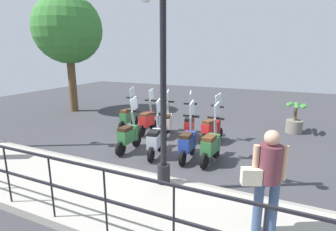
# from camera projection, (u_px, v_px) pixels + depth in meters

# --- Properties ---
(ground_plane) EXTENTS (28.00, 28.00, 0.00)m
(ground_plane) POSITION_uv_depth(u_px,v_px,m) (180.00, 148.00, 7.84)
(ground_plane) COLOR #38383D
(promenade_walkway) EXTENTS (2.20, 20.00, 0.15)m
(promenade_walkway) POSITION_uv_depth(u_px,v_px,m) (119.00, 197.00, 5.04)
(promenade_walkway) COLOR #A39E93
(promenade_walkway) RESTS_ON ground_plane
(fence_railing) EXTENTS (0.04, 16.03, 1.07)m
(fence_railing) POSITION_uv_depth(u_px,v_px,m) (76.00, 182.00, 3.92)
(fence_railing) COLOR black
(fence_railing) RESTS_ON promenade_walkway
(lamp_post_near) EXTENTS (0.26, 0.90, 4.12)m
(lamp_post_near) POSITION_uv_depth(u_px,v_px,m) (163.00, 96.00, 5.02)
(lamp_post_near) COLOR black
(lamp_post_near) RESTS_ON promenade_walkway
(pedestrian_with_bag) EXTENTS (0.47, 0.61, 1.59)m
(pedestrian_with_bag) POSITION_uv_depth(u_px,v_px,m) (267.00, 174.00, 3.75)
(pedestrian_with_bag) COLOR #384C70
(pedestrian_with_bag) RESTS_ON promenade_walkway
(tree_large) EXTENTS (3.11, 3.11, 5.37)m
(tree_large) POSITION_uv_depth(u_px,v_px,m) (68.00, 30.00, 11.89)
(tree_large) COLOR brown
(tree_large) RESTS_ON ground_plane
(potted_palm) EXTENTS (1.06, 0.66, 1.05)m
(potted_palm) POSITION_uv_depth(u_px,v_px,m) (295.00, 120.00, 9.22)
(potted_palm) COLOR slate
(potted_palm) RESTS_ON ground_plane
(scooter_near_0) EXTENTS (1.23, 0.44, 1.54)m
(scooter_near_0) POSITION_uv_depth(u_px,v_px,m) (211.00, 145.00, 6.67)
(scooter_near_0) COLOR black
(scooter_near_0) RESTS_ON ground_plane
(scooter_near_1) EXTENTS (1.23, 0.44, 1.54)m
(scooter_near_1) POSITION_uv_depth(u_px,v_px,m) (188.00, 142.00, 6.87)
(scooter_near_1) COLOR black
(scooter_near_1) RESTS_ON ground_plane
(scooter_near_2) EXTENTS (1.22, 0.48, 1.54)m
(scooter_near_2) POSITION_uv_depth(u_px,v_px,m) (155.00, 139.00, 7.11)
(scooter_near_2) COLOR black
(scooter_near_2) RESTS_ON ground_plane
(scooter_near_3) EXTENTS (1.23, 0.44, 1.54)m
(scooter_near_3) POSITION_uv_depth(u_px,v_px,m) (129.00, 135.00, 7.47)
(scooter_near_3) COLOR black
(scooter_near_3) RESTS_ON ground_plane
(scooter_far_0) EXTENTS (1.19, 0.55, 1.54)m
(scooter_far_0) POSITION_uv_depth(u_px,v_px,m) (212.00, 128.00, 8.18)
(scooter_far_0) COLOR black
(scooter_far_0) RESTS_ON ground_plane
(scooter_far_1) EXTENTS (1.21, 0.53, 1.54)m
(scooter_far_1) POSITION_uv_depth(u_px,v_px,m) (189.00, 125.00, 8.52)
(scooter_far_1) COLOR black
(scooter_far_1) RESTS_ON ground_plane
(scooter_far_2) EXTENTS (1.20, 0.54, 1.54)m
(scooter_far_2) POSITION_uv_depth(u_px,v_px,m) (167.00, 122.00, 8.89)
(scooter_far_2) COLOR black
(scooter_far_2) RESTS_ON ground_plane
(scooter_far_3) EXTENTS (1.23, 0.44, 1.54)m
(scooter_far_3) POSITION_uv_depth(u_px,v_px,m) (147.00, 120.00, 9.13)
(scooter_far_3) COLOR black
(scooter_far_3) RESTS_ON ground_plane
(scooter_far_4) EXTENTS (1.23, 0.44, 1.54)m
(scooter_far_4) POSITION_uv_depth(u_px,v_px,m) (128.00, 116.00, 9.65)
(scooter_far_4) COLOR black
(scooter_far_4) RESTS_ON ground_plane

